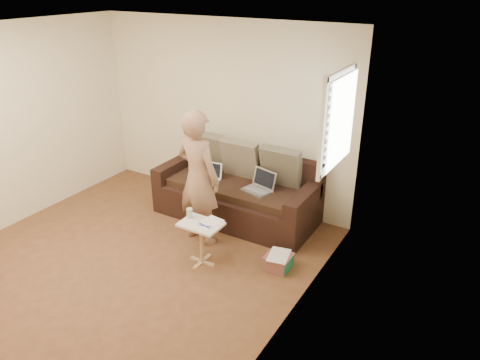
# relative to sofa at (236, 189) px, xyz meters

# --- Properties ---
(floor) EXTENTS (4.50, 4.50, 0.00)m
(floor) POSITION_rel_sofa_xyz_m (-0.52, -1.77, -0.42)
(floor) COLOR brown
(floor) RESTS_ON ground
(ceiling) EXTENTS (4.50, 4.50, 0.00)m
(ceiling) POSITION_rel_sofa_xyz_m (-0.52, -1.77, 2.18)
(ceiling) COLOR white
(ceiling) RESTS_ON wall_back
(wall_back) EXTENTS (4.00, 0.00, 4.00)m
(wall_back) POSITION_rel_sofa_xyz_m (-0.52, 0.48, 0.87)
(wall_back) COLOR #F2E8BD
(wall_back) RESTS_ON ground
(wall_right) EXTENTS (0.00, 4.50, 4.50)m
(wall_right) POSITION_rel_sofa_xyz_m (1.48, -1.77, 0.87)
(wall_right) COLOR #F2E8BD
(wall_right) RESTS_ON ground
(window_blinds) EXTENTS (0.12, 0.88, 1.08)m
(window_blinds) POSITION_rel_sofa_xyz_m (1.43, -0.27, 1.28)
(window_blinds) COLOR white
(window_blinds) RESTS_ON wall_right
(sofa) EXTENTS (2.20, 0.95, 0.85)m
(sofa) POSITION_rel_sofa_xyz_m (0.00, 0.00, 0.00)
(sofa) COLOR black
(sofa) RESTS_ON ground
(pillow_left) EXTENTS (0.55, 0.29, 0.57)m
(pillow_left) POSITION_rel_sofa_xyz_m (-0.60, 0.25, 0.37)
(pillow_left) COLOR brown
(pillow_left) RESTS_ON sofa
(pillow_mid) EXTENTS (0.55, 0.27, 0.57)m
(pillow_mid) POSITION_rel_sofa_xyz_m (-0.05, 0.21, 0.37)
(pillow_mid) COLOR #726752
(pillow_mid) RESTS_ON sofa
(pillow_right) EXTENTS (0.55, 0.28, 0.57)m
(pillow_right) POSITION_rel_sofa_xyz_m (0.55, 0.24, 0.37)
(pillow_right) COLOR brown
(pillow_right) RESTS_ON sofa
(laptop_silver) EXTENTS (0.42, 0.35, 0.25)m
(laptop_silver) POSITION_rel_sofa_xyz_m (0.36, -0.08, 0.10)
(laptop_silver) COLOR #B7BABC
(laptop_silver) RESTS_ON sofa
(laptop_white) EXTENTS (0.36, 0.28, 0.24)m
(laptop_white) POSITION_rel_sofa_xyz_m (-0.38, -0.16, 0.10)
(laptop_white) COLOR white
(laptop_white) RESTS_ON sofa
(person) EXTENTS (0.68, 0.51, 1.71)m
(person) POSITION_rel_sofa_xyz_m (-0.09, -0.73, 0.43)
(person) COLOR #8B604C
(person) RESTS_ON ground
(side_table) EXTENTS (0.48, 0.33, 0.53)m
(side_table) POSITION_rel_sofa_xyz_m (0.22, -1.14, -0.16)
(side_table) COLOR silver
(side_table) RESTS_ON ground
(drinking_glass) EXTENTS (0.07, 0.07, 0.12)m
(drinking_glass) POSITION_rel_sofa_xyz_m (0.04, -1.10, 0.16)
(drinking_glass) COLOR silver
(drinking_glass) RESTS_ON side_table
(scissors) EXTENTS (0.19, 0.12, 0.02)m
(scissors) POSITION_rel_sofa_xyz_m (0.30, -1.18, 0.11)
(scissors) COLOR silver
(scissors) RESTS_ON side_table
(paper_on_table) EXTENTS (0.25, 0.33, 0.00)m
(paper_on_table) POSITION_rel_sofa_xyz_m (0.30, -1.09, 0.10)
(paper_on_table) COLOR white
(paper_on_table) RESTS_ON side_table
(striped_box) EXTENTS (0.29, 0.29, 0.18)m
(striped_box) POSITION_rel_sofa_xyz_m (1.05, -0.80, -0.33)
(striped_box) COLOR red
(striped_box) RESTS_ON ground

